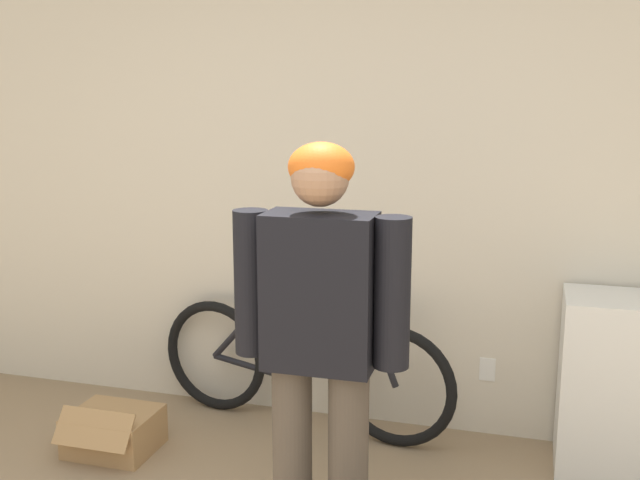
{
  "coord_description": "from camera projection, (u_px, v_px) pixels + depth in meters",
  "views": [
    {
      "loc": [
        0.73,
        -1.3,
        1.76
      ],
      "look_at": [
        0.01,
        1.18,
        1.23
      ],
      "focal_mm": 42.0,
      "sensor_mm": 36.0,
      "label": 1
    }
  ],
  "objects": [
    {
      "name": "person",
      "position": [
        320.0,
        325.0,
        2.71
      ],
      "size": [
        0.65,
        0.23,
        1.58
      ],
      "rotation": [
        0.0,
        0.0,
        0.01
      ],
      "color": "#4C4238",
      "rests_on": "ground_plane"
    },
    {
      "name": "cardboard_box",
      "position": [
        114.0,
        431.0,
        3.68
      ],
      "size": [
        0.41,
        0.4,
        0.26
      ],
      "color": "#A87F51",
      "rests_on": "ground_plane"
    },
    {
      "name": "wall_back",
      "position": [
        386.0,
        180.0,
        3.8
      ],
      "size": [
        8.0,
        0.07,
        2.6
      ],
      "color": "beige",
      "rests_on": "ground_plane"
    },
    {
      "name": "bicycle",
      "position": [
        300.0,
        366.0,
        3.9
      ],
      "size": [
        1.66,
        0.46,
        0.69
      ],
      "rotation": [
        0.0,
        0.0,
        -0.15
      ],
      "color": "black",
      "rests_on": "ground_plane"
    }
  ]
}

